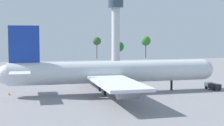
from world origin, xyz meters
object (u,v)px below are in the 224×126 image
Objects in this scene: pushback_tractor at (213,86)px; safety_cone_tail at (9,94)px; cargo_airplane at (111,72)px; control_tower at (116,24)px; safety_cone_nose at (207,90)px.

pushback_tractor is 60.11m from safety_cone_tail.
cargo_airplane is at bearing 176.08° from pushback_tractor.
cargo_airplane is 1.65× the size of control_tower.
control_tower is at bearing 74.38° from cargo_airplane.
control_tower reaches higher than safety_cone_tail.
pushback_tractor is (31.47, -2.15, -4.81)m from cargo_airplane.
control_tower is at bearing 89.00° from safety_cone_nose.
pushback_tractor reaches higher than safety_cone_tail.
safety_cone_tail is at bearing 173.37° from cargo_airplane.
control_tower reaches higher than pushback_tractor.
pushback_tractor reaches higher than safety_cone_nose.
safety_cone_tail is at bearing -118.92° from control_tower.
pushback_tractor is at bearing 28.50° from safety_cone_nose.
cargo_airplane is at bearing -6.63° from safety_cone_tail.
control_tower is (30.94, 110.68, 17.59)m from cargo_airplane.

